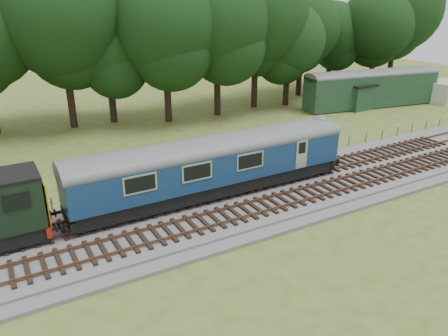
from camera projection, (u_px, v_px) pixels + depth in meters
ground at (287, 192)px, 28.91m from camera, size 120.00×120.00×0.00m
ballast at (287, 189)px, 28.85m from camera, size 70.00×7.00×0.35m
track_north at (274, 179)px, 29.89m from camera, size 67.20×2.40×0.21m
track_south at (302, 195)px, 27.47m from camera, size 67.20×2.40×0.21m
fence at (250, 170)px, 32.54m from camera, size 64.00×0.12×1.00m
tree_line at (161, 117)px, 46.65m from camera, size 70.00×8.00×18.00m
dmu_railcar at (213, 161)px, 26.88m from camera, size 18.05×2.86×3.88m
worker at (48, 225)px, 22.26m from camera, size 0.78×0.72×1.79m
parked_coach at (372, 86)px, 50.01m from camera, size 16.61×5.53×4.18m
shed at (356, 96)px, 49.65m from camera, size 3.70×3.70×2.87m
caravan at (444, 91)px, 53.00m from camera, size 5.47×3.78×2.43m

